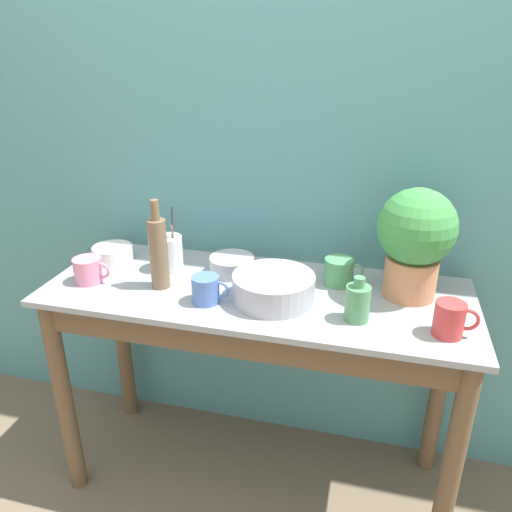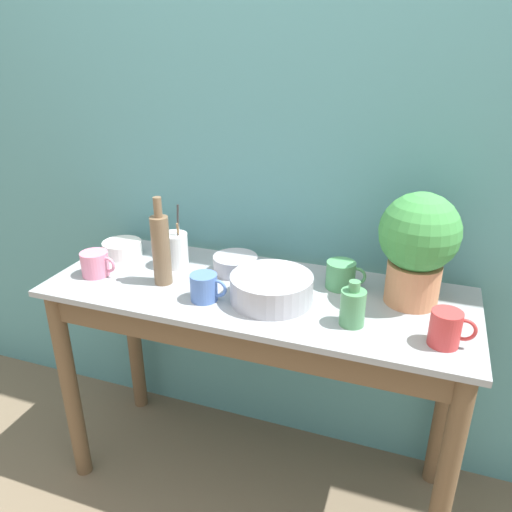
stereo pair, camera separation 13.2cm
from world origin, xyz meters
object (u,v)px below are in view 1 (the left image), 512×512
(mug_red, at_px, (450,319))
(utensil_cup, at_px, (169,253))
(mug_green, at_px, (339,272))
(bowl_wash_large, at_px, (274,288))
(bottle_short, at_px, (357,302))
(mug_blue, at_px, (206,289))
(bowl_small_steel, at_px, (232,265))
(bowl_small_enamel_white, at_px, (113,253))
(potted_plant, at_px, (416,238))
(mug_pink, at_px, (89,270))
(bottle_tall, at_px, (158,252))

(mug_red, relative_size, utensil_cup, 0.52)
(mug_green, bearing_deg, bowl_wash_large, -139.07)
(bottle_short, bearing_deg, mug_blue, -178.97)
(mug_green, xyz_separation_m, bowl_small_steel, (-0.37, -0.00, -0.02))
(bowl_small_enamel_white, bearing_deg, utensil_cup, -4.36)
(potted_plant, height_order, mug_green, potted_plant)
(utensil_cup, bearing_deg, mug_pink, -144.14)
(bowl_wash_large, xyz_separation_m, mug_pink, (-0.63, -0.03, -0.00))
(mug_blue, relative_size, mug_red, 1.00)
(mug_pink, relative_size, utensil_cup, 0.55)
(bottle_tall, relative_size, utensil_cup, 1.29)
(bowl_wash_large, bearing_deg, bowl_small_steel, 139.41)
(mug_red, bearing_deg, mug_green, 143.45)
(mug_pink, relative_size, bowl_small_enamel_white, 0.88)
(mug_red, bearing_deg, bowl_small_steel, 161.27)
(bowl_wash_large, xyz_separation_m, bowl_small_enamel_white, (-0.64, 0.15, -0.02))
(bowl_wash_large, xyz_separation_m, mug_red, (0.51, -0.08, 0.01))
(mug_blue, distance_m, mug_green, 0.45)
(potted_plant, distance_m, utensil_cup, 0.83)
(mug_pink, distance_m, mug_green, 0.84)
(bottle_tall, height_order, bowl_small_enamel_white, bottle_tall)
(bowl_wash_large, bearing_deg, utensil_cup, 161.95)
(bottle_short, height_order, mug_blue, bottle_short)
(mug_pink, height_order, bowl_small_steel, mug_pink)
(bowl_wash_large, height_order, bowl_small_enamel_white, bowl_wash_large)
(bowl_wash_large, distance_m, mug_green, 0.25)
(utensil_cup, bearing_deg, bottle_short, -15.86)
(mug_green, height_order, bowl_small_enamel_white, mug_green)
(bottle_short, height_order, mug_pink, bottle_short)
(potted_plant, distance_m, bowl_small_steel, 0.62)
(mug_green, relative_size, bowl_small_enamel_white, 0.90)
(mug_green, bearing_deg, utensil_cup, -177.10)
(mug_blue, height_order, mug_red, mug_red)
(mug_pink, relative_size, mug_green, 0.98)
(potted_plant, height_order, mug_blue, potted_plant)
(mug_pink, xyz_separation_m, mug_blue, (0.43, -0.04, 0.00))
(bowl_wash_large, height_order, bottle_tall, bottle_tall)
(utensil_cup, bearing_deg, bowl_small_enamel_white, 175.64)
(bottle_short, height_order, utensil_cup, utensil_cup)
(bottle_tall, relative_size, bottle_short, 2.18)
(bowl_small_steel, bearing_deg, bowl_small_enamel_white, -179.05)
(mug_pink, height_order, utensil_cup, utensil_cup)
(potted_plant, bearing_deg, bowl_small_steel, 178.06)
(mug_green, xyz_separation_m, mug_red, (0.32, -0.24, 0.00))
(potted_plant, relative_size, utensil_cup, 1.52)
(bowl_wash_large, height_order, mug_blue, mug_blue)
(mug_blue, bearing_deg, mug_green, 30.57)
(bottle_short, relative_size, utensil_cup, 0.59)
(mug_pink, xyz_separation_m, bowl_small_enamel_white, (-0.01, 0.18, -0.02))
(bottle_tall, height_order, utensil_cup, bottle_tall)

